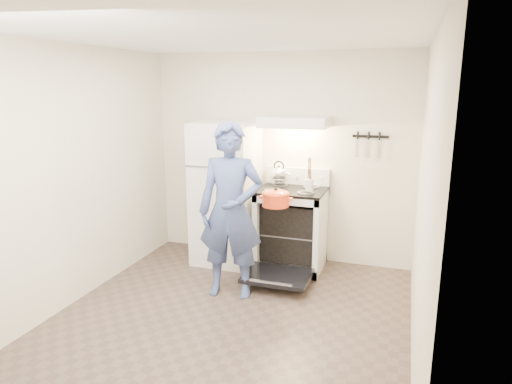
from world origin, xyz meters
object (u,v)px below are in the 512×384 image
dutch_oven (276,200)px  tea_kettle (279,173)px  refrigerator (226,193)px  person (231,211)px  stove_body (291,230)px

dutch_oven → tea_kettle: bearing=103.4°
dutch_oven → refrigerator: bearing=145.8°
tea_kettle → person: size_ratio=0.16×
refrigerator → person: 0.96m
stove_body → person: 1.07m
person → dutch_oven: person is taller
tea_kettle → person: 1.08m
stove_body → person: (-0.41, -0.90, 0.43)m
tea_kettle → dutch_oven: (0.17, -0.69, -0.15)m
stove_body → refrigerator: bearing=-178.2°
refrigerator → dutch_oven: (0.77, -0.52, 0.10)m
stove_body → dutch_oven: (-0.04, -0.55, 0.49)m
refrigerator → person: bearing=-65.1°
tea_kettle → dutch_oven: size_ratio=0.83×
refrigerator → person: person is taller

